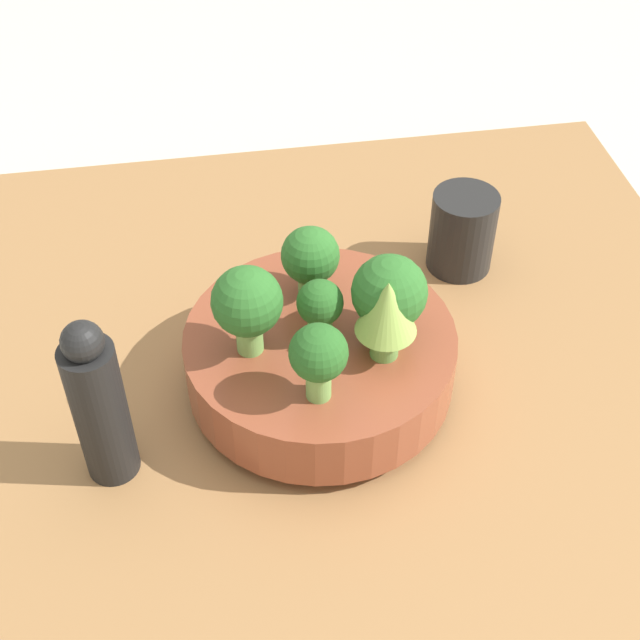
% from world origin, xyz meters
% --- Properties ---
extents(ground_plane, '(6.00, 6.00, 0.00)m').
position_xyz_m(ground_plane, '(0.00, 0.00, 0.00)').
color(ground_plane, beige).
extents(table, '(0.85, 0.86, 0.05)m').
position_xyz_m(table, '(0.00, 0.00, 0.02)').
color(table, '#9E7042').
rests_on(table, ground_plane).
extents(bowl, '(0.27, 0.27, 0.08)m').
position_xyz_m(bowl, '(0.03, 0.01, 0.09)').
color(bowl, brown).
rests_on(bowl, table).
extents(broccoli_floret_back, '(0.05, 0.05, 0.08)m').
position_xyz_m(broccoli_floret_back, '(0.05, 0.09, 0.17)').
color(broccoli_floret_back, '#7AB256').
rests_on(broccoli_floret_back, bowl).
extents(broccoli_floret_right, '(0.07, 0.07, 0.09)m').
position_xyz_m(broccoli_floret_right, '(0.10, 0.02, 0.18)').
color(broccoli_floret_right, '#7AB256').
rests_on(broccoli_floret_right, bowl).
extents(romanesco_piece_far, '(0.06, 0.06, 0.09)m').
position_xyz_m(romanesco_piece_far, '(-0.02, 0.05, 0.18)').
color(romanesco_piece_far, '#6BA34C').
rests_on(romanesco_piece_far, bowl).
extents(broccoli_floret_left, '(0.07, 0.07, 0.09)m').
position_xyz_m(broccoli_floret_left, '(-0.03, 0.02, 0.18)').
color(broccoli_floret_left, '#7AB256').
rests_on(broccoli_floret_left, bowl).
extents(broccoli_floret_front, '(0.06, 0.06, 0.08)m').
position_xyz_m(broccoli_floret_front, '(0.03, -0.05, 0.17)').
color(broccoli_floret_front, '#6BA34C').
rests_on(broccoli_floret_front, bowl).
extents(broccoli_floret_center, '(0.04, 0.04, 0.06)m').
position_xyz_m(broccoli_floret_center, '(0.03, 0.01, 0.16)').
color(broccoli_floret_center, '#6BA34C').
rests_on(broccoli_floret_center, bowl).
extents(cup, '(0.08, 0.08, 0.10)m').
position_xyz_m(cup, '(-0.16, -0.15, 0.10)').
color(cup, black).
rests_on(cup, table).
extents(pepper_mill, '(0.05, 0.05, 0.18)m').
position_xyz_m(pepper_mill, '(0.24, 0.08, 0.14)').
color(pepper_mill, black).
rests_on(pepper_mill, table).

